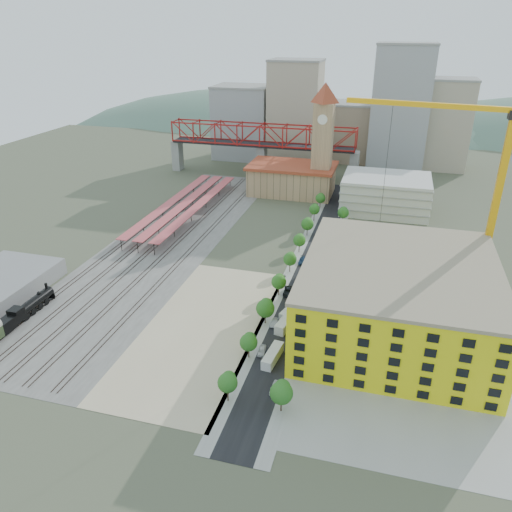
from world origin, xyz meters
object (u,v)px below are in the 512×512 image
(construction_building, at_px, (397,298))
(locomotive, at_px, (26,310))
(tower_crane, at_px, (487,167))
(car_0, at_px, (262,351))
(site_trailer_b, at_px, (286,322))
(clock_tower, at_px, (323,131))
(site_trailer_a, at_px, (273,356))
(site_trailer_c, at_px, (291,311))
(site_trailer_d, at_px, (304,278))

(construction_building, bearing_deg, locomotive, -168.52)
(tower_crane, xyz_separation_m, car_0, (-47.25, -42.28, -35.91))
(site_trailer_b, bearing_deg, clock_tower, 105.21)
(locomotive, distance_m, site_trailer_a, 66.01)
(clock_tower, height_order, tower_crane, tower_crane)
(site_trailer_a, xyz_separation_m, site_trailer_c, (0.00, 19.98, -0.02))
(tower_crane, bearing_deg, clock_tower, 124.73)
(construction_building, bearing_deg, site_trailer_d, 143.31)
(clock_tower, distance_m, car_0, 121.05)
(construction_building, xyz_separation_m, site_trailer_b, (-26.00, -5.26, -8.12))
(site_trailer_b, bearing_deg, car_0, -92.73)
(car_0, bearing_deg, tower_crane, 35.55)
(clock_tower, bearing_deg, construction_building, -71.22)
(tower_crane, height_order, site_trailer_a, tower_crane)
(construction_building, bearing_deg, clock_tower, 108.78)
(tower_crane, bearing_deg, site_trailer_a, -135.06)
(construction_building, relative_size, site_trailer_c, 5.77)
(locomotive, height_order, tower_crane, tower_crane)
(locomotive, xyz_separation_m, site_trailer_d, (66.00, 38.06, -0.73))
(site_trailer_a, height_order, site_trailer_c, site_trailer_a)
(locomotive, relative_size, car_0, 5.45)
(car_0, bearing_deg, site_trailer_a, -38.24)
(car_0, bearing_deg, site_trailer_c, 74.32)
(locomotive, relative_size, site_trailer_d, 2.22)
(clock_tower, xyz_separation_m, locomotive, (-58.00, -118.68, -26.54))
(site_trailer_b, bearing_deg, construction_building, 22.29)
(site_trailer_d, relative_size, car_0, 2.45)
(tower_crane, relative_size, site_trailer_c, 6.76)
(car_0, bearing_deg, site_trailer_b, 70.14)
(tower_crane, bearing_deg, car_0, -138.18)
(clock_tower, relative_size, car_0, 12.26)
(locomotive, xyz_separation_m, tower_crane, (110.25, 43.30, 34.48))
(site_trailer_c, xyz_separation_m, car_0, (-3.00, -18.10, -0.48))
(site_trailer_a, bearing_deg, clock_tower, 100.23)
(clock_tower, height_order, site_trailer_c, clock_tower)
(construction_building, relative_size, site_trailer_a, 5.68)
(construction_building, height_order, car_0, construction_building)
(clock_tower, xyz_separation_m, construction_building, (34.00, -99.99, -19.29))
(tower_crane, xyz_separation_m, site_trailer_a, (-44.25, -44.15, -35.41))
(tower_crane, distance_m, site_trailer_b, 64.03)
(tower_crane, height_order, car_0, tower_crane)
(locomotive, bearing_deg, site_trailer_c, 16.15)
(tower_crane, height_order, site_trailer_c, tower_crane)
(site_trailer_c, relative_size, car_0, 2.07)
(site_trailer_d, bearing_deg, construction_building, -35.11)
(site_trailer_d, bearing_deg, site_trailer_a, -88.42)
(tower_crane, height_order, site_trailer_d, tower_crane)
(site_trailer_a, xyz_separation_m, car_0, (-3.00, 1.87, -0.50))
(construction_building, xyz_separation_m, site_trailer_d, (-26.00, 19.37, -7.99))
(locomotive, bearing_deg, construction_building, 11.48)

